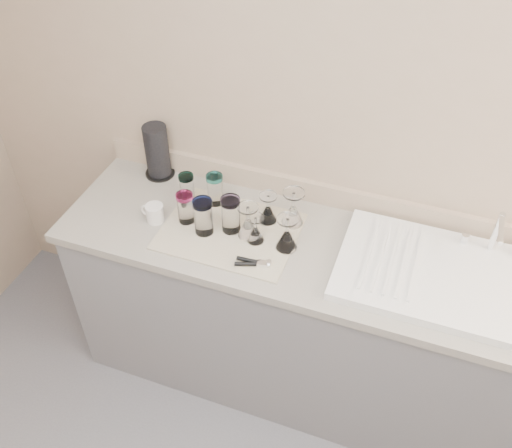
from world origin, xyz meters
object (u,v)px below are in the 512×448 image
at_px(tumbler_cyan, 215,189).
at_px(can_opener, 253,263).
at_px(goblet_front_left, 256,233).
at_px(goblet_extra, 248,225).
at_px(sink_unit, 447,277).
at_px(tumbler_teal, 187,187).
at_px(goblet_back_left, 268,212).
at_px(tumbler_blue, 203,216).
at_px(paper_towel_roll, 157,152).
at_px(tumbler_lavender, 231,214).
at_px(white_mug, 154,213).
at_px(goblet_front_right, 287,238).
at_px(goblet_back_right, 293,212).
at_px(tumbler_magenta, 185,207).

distance_m(tumbler_cyan, can_opener, 0.42).
bearing_deg(goblet_front_left, goblet_extra, 153.10).
relative_size(sink_unit, tumbler_teal, 6.23).
bearing_deg(goblet_back_left, goblet_extra, -112.39).
bearing_deg(tumbler_blue, paper_towel_roll, 140.33).
distance_m(tumbler_lavender, can_opener, 0.23).
bearing_deg(white_mug, sink_unit, 3.40).
bearing_deg(white_mug, goblet_front_right, 2.67).
bearing_deg(tumbler_lavender, tumbler_teal, 155.54).
distance_m(goblet_back_left, paper_towel_roll, 0.60).
height_order(can_opener, white_mug, white_mug).
distance_m(tumbler_teal, can_opener, 0.49).
bearing_deg(goblet_back_right, paper_towel_roll, 170.09).
bearing_deg(white_mug, goblet_back_right, 17.76).
bearing_deg(tumbler_cyan, goblet_front_right, -23.20).
xyz_separation_m(tumbler_lavender, white_mug, (-0.33, -0.05, -0.05)).
bearing_deg(goblet_extra, goblet_back_left, 67.61).
bearing_deg(tumbler_magenta, white_mug, -164.81).
xyz_separation_m(tumbler_cyan, tumbler_magenta, (-0.07, -0.15, -0.00)).
height_order(goblet_front_left, paper_towel_roll, paper_towel_roll).
xyz_separation_m(goblet_extra, can_opener, (0.08, -0.15, -0.04)).
height_order(tumbler_blue, goblet_back_left, tumbler_blue).
xyz_separation_m(tumbler_teal, tumbler_magenta, (0.05, -0.13, 0.00)).
xyz_separation_m(tumbler_teal, tumbler_lavender, (0.25, -0.11, 0.01)).
relative_size(goblet_front_left, white_mug, 1.13).
relative_size(tumbler_teal, can_opener, 0.95).
height_order(tumbler_magenta, goblet_extra, goblet_extra).
distance_m(goblet_back_right, goblet_extra, 0.20).
height_order(tumbler_cyan, tumbler_blue, tumbler_blue).
xyz_separation_m(tumbler_blue, goblet_front_left, (0.22, 0.02, -0.04)).
distance_m(goblet_front_right, goblet_extra, 0.17).
distance_m(tumbler_magenta, white_mug, 0.14).
relative_size(tumbler_lavender, goblet_back_right, 1.00).
distance_m(tumbler_blue, goblet_back_right, 0.37).
xyz_separation_m(tumbler_blue, white_mug, (-0.23, 0.00, -0.05)).
xyz_separation_m(goblet_back_right, white_mug, (-0.55, -0.18, -0.02)).
bearing_deg(goblet_front_left, white_mug, -177.19).
relative_size(goblet_front_right, white_mug, 1.40).
height_order(tumbler_lavender, can_opener, tumbler_lavender).
distance_m(can_opener, paper_towel_roll, 0.74).
bearing_deg(can_opener, goblet_extra, 117.28).
bearing_deg(white_mug, goblet_back_left, 18.86).
distance_m(sink_unit, tumbler_magenta, 1.07).
distance_m(sink_unit, goblet_front_right, 0.63).
height_order(sink_unit, goblet_front_right, sink_unit).
bearing_deg(tumbler_lavender, tumbler_blue, -153.48).
distance_m(tumbler_blue, tumbler_lavender, 0.11).
height_order(tumbler_teal, tumbler_magenta, tumbler_magenta).
bearing_deg(goblet_front_right, goblet_front_left, -177.81).
bearing_deg(goblet_front_right, goblet_back_left, 134.05).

